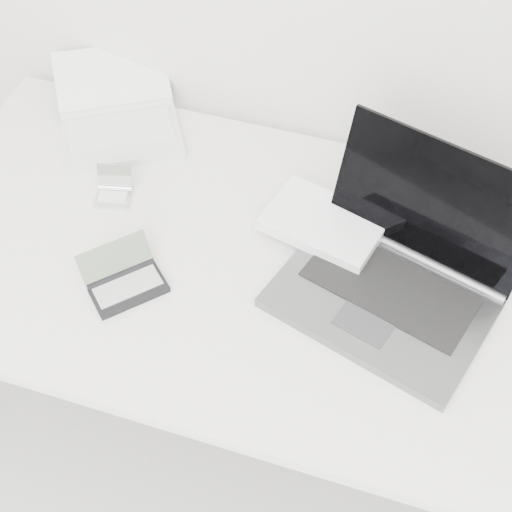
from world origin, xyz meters
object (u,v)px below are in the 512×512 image
(desk, at_px, (275,277))
(laptop_large, at_px, (380,262))
(palmtop_charcoal, at_px, (125,282))
(netbook_open_white, at_px, (119,119))

(desk, relative_size, laptop_large, 2.94)
(palmtop_charcoal, bearing_deg, desk, -17.89)
(desk, height_order, netbook_open_white, netbook_open_white)
(desk, height_order, palmtop_charcoal, palmtop_charcoal)
(desk, height_order, laptop_large, laptop_large)
(laptop_large, relative_size, palmtop_charcoal, 2.89)
(desk, bearing_deg, laptop_large, 8.94)
(laptop_large, relative_size, netbook_open_white, 1.23)
(desk, bearing_deg, palmtop_charcoal, -151.28)
(netbook_open_white, bearing_deg, desk, -61.80)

